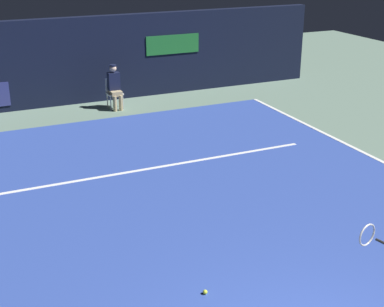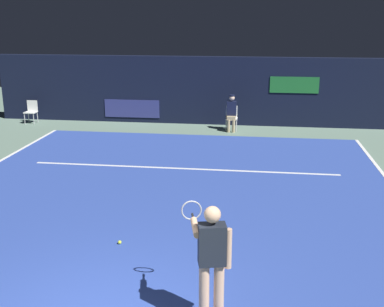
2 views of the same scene
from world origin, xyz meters
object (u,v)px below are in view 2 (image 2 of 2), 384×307
(line_judge_on_chair, at_px, (232,112))
(tennis_ball, at_px, (120,242))
(courtside_chair_near, at_px, (31,110))
(tennis_player, at_px, (211,258))

(line_judge_on_chair, height_order, tennis_ball, line_judge_on_chair)
(line_judge_on_chair, relative_size, courtside_chair_near, 1.50)
(tennis_player, relative_size, courtside_chair_near, 1.97)
(tennis_player, relative_size, tennis_ball, 25.44)
(tennis_ball, bearing_deg, tennis_player, -48.18)
(tennis_player, bearing_deg, tennis_ball, 131.82)
(tennis_player, xyz_separation_m, courtside_chair_near, (-8.24, 11.88, -0.49))
(courtside_chair_near, height_order, tennis_ball, courtside_chair_near)
(line_judge_on_chair, bearing_deg, tennis_player, -88.20)
(tennis_player, distance_m, line_judge_on_chair, 11.58)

